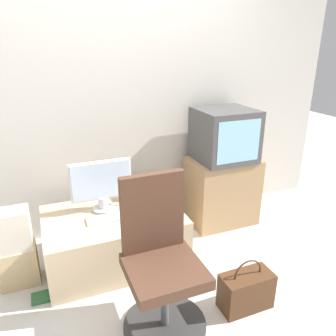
# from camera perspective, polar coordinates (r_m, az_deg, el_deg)

# --- Properties ---
(ground_plane) EXTENTS (12.00, 12.00, 0.00)m
(ground_plane) POSITION_cam_1_polar(r_m,az_deg,el_deg) (2.36, 1.48, -24.28)
(ground_plane) COLOR beige
(wall_back) EXTENTS (4.40, 0.05, 2.60)m
(wall_back) POSITION_cam_1_polar(r_m,az_deg,el_deg) (2.95, -8.86, 13.42)
(wall_back) COLOR beige
(wall_back) RESTS_ON ground_plane
(desk) EXTENTS (1.06, 0.72, 0.42)m
(desk) POSITION_cam_1_polar(r_m,az_deg,el_deg) (2.73, -9.35, -11.81)
(desk) COLOR #CCB289
(desk) RESTS_ON ground_plane
(side_stand) EXTENTS (0.63, 0.44, 0.65)m
(side_stand) POSITION_cam_1_polar(r_m,az_deg,el_deg) (3.24, 9.31, -3.91)
(side_stand) COLOR #A37F56
(side_stand) RESTS_ON ground_plane
(main_monitor) EXTENTS (0.48, 0.17, 0.41)m
(main_monitor) POSITION_cam_1_polar(r_m,az_deg,el_deg) (2.61, -11.49, -2.88)
(main_monitor) COLOR silver
(main_monitor) RESTS_ON desk
(keyboard) EXTENTS (0.29, 0.12, 0.01)m
(keyboard) POSITION_cam_1_polar(r_m,az_deg,el_deg) (2.55, -10.79, -8.66)
(keyboard) COLOR silver
(keyboard) RESTS_ON desk
(mouse) EXTENTS (0.06, 0.04, 0.02)m
(mouse) POSITION_cam_1_polar(r_m,az_deg,el_deg) (2.57, -6.49, -7.99)
(mouse) COLOR silver
(mouse) RESTS_ON desk
(crt_tv) EXTENTS (0.51, 0.48, 0.47)m
(crt_tv) POSITION_cam_1_polar(r_m,az_deg,el_deg) (3.05, 9.81, 5.69)
(crt_tv) COLOR #474747
(crt_tv) RESTS_ON side_stand
(office_chair) EXTENTS (0.52, 0.52, 0.97)m
(office_chair) POSITION_cam_1_polar(r_m,az_deg,el_deg) (2.06, -1.23, -16.99)
(office_chair) COLOR #333333
(office_chair) RESTS_ON ground_plane
(cardboard_box_lower) EXTENTS (0.27, 0.19, 0.30)m
(cardboard_box_lower) POSITION_cam_1_polar(r_m,az_deg,el_deg) (2.73, -24.53, -15.17)
(cardboard_box_lower) COLOR #D1B27F
(cardboard_box_lower) RESTS_ON ground_plane
(cardboard_box_upper) EXTENTS (0.25, 0.18, 0.30)m
(cardboard_box_upper) POSITION_cam_1_polar(r_m,az_deg,el_deg) (2.57, -25.54, -9.73)
(cardboard_box_upper) COLOR beige
(cardboard_box_upper) RESTS_ON cardboard_box_lower
(handbag) EXTENTS (0.35, 0.17, 0.37)m
(handbag) POSITION_cam_1_polar(r_m,az_deg,el_deg) (2.38, 13.43, -20.02)
(handbag) COLOR #4C2D19
(handbag) RESTS_ON ground_plane
(book) EXTENTS (0.21, 0.11, 0.02)m
(book) POSITION_cam_1_polar(r_m,az_deg,el_deg) (2.61, -20.21, -20.14)
(book) COLOR #2D6638
(book) RESTS_ON ground_plane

